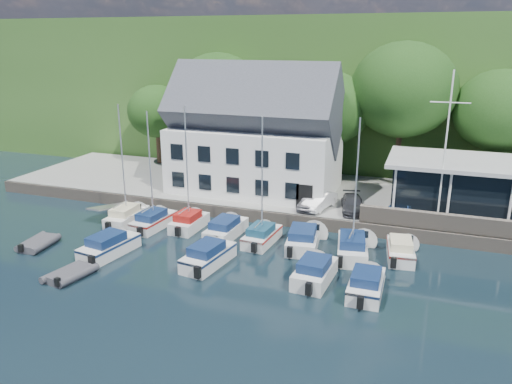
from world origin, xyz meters
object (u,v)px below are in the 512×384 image
at_px(boat_r2_3, 315,269).
at_px(boat_r2_4, 366,282).
at_px(boat_r1_0, 123,170).
at_px(car_silver, 310,200).
at_px(dinghy_1, 70,273).
at_px(harbor_building, 255,141).
at_px(car_blue, 401,208).
at_px(boat_r1_2, 187,174).
at_px(boat_r1_4, 262,186).
at_px(boat_r2_2, 208,254).
at_px(boat_r1_5, 303,237).
at_px(boat_r1_7, 401,248).
at_px(boat_r1_1, 151,174).
at_px(boat_r1_6, 356,187).
at_px(car_white, 319,201).
at_px(flagpole, 445,150).
at_px(boat_r2_0, 109,244).
at_px(dinghy_0, 38,242).
at_px(car_dgrey, 352,204).
at_px(boat_r1_3, 226,227).

relative_size(boat_r2_3, boat_r2_4, 1.00).
bearing_deg(boat_r2_3, boat_r1_0, 167.65).
bearing_deg(car_silver, dinghy_1, -125.08).
xyz_separation_m(harbor_building, car_blue, (12.78, -3.09, -3.73)).
xyz_separation_m(boat_r1_2, boat_r1_4, (6.06, -0.73, -0.11)).
bearing_deg(boat_r2_2, boat_r1_4, 73.64).
distance_m(boat_r1_5, boat_r1_7, 6.47).
bearing_deg(boat_r1_4, boat_r2_4, -27.47).
bearing_deg(boat_r1_1, boat_r1_6, 4.41).
bearing_deg(boat_r1_1, car_white, 31.84).
height_order(boat_r1_5, boat_r1_6, boat_r1_6).
height_order(boat_r1_0, boat_r1_1, boat_r1_0).
distance_m(flagpole, boat_r2_2, 17.86).
bearing_deg(car_blue, boat_r2_4, -80.80).
distance_m(car_blue, boat_r2_0, 21.30).
bearing_deg(dinghy_1, boat_r2_2, 43.55).
bearing_deg(car_blue, dinghy_1, -125.45).
bearing_deg(flagpole, car_blue, 166.40).
distance_m(car_white, dinghy_0, 20.82).
relative_size(boat_r2_2, dinghy_1, 2.00).
relative_size(car_white, boat_r1_6, 0.40).
height_order(car_dgrey, boat_r1_0, boat_r1_0).
bearing_deg(dinghy_1, harbor_building, 84.93).
xyz_separation_m(boat_r1_0, boat_r1_7, (20.63, 0.35, -3.61)).
relative_size(boat_r1_0, boat_r2_3, 1.56).
bearing_deg(boat_r2_3, harbor_building, 126.20).
bearing_deg(boat_r1_0, boat_r1_6, -3.08).
xyz_separation_m(boat_r2_2, boat_r2_3, (6.90, 0.04, -0.01)).
relative_size(car_dgrey, boat_r1_0, 0.47).
distance_m(boat_r2_0, dinghy_0, 5.46).
height_order(car_blue, flagpole, flagpole).
bearing_deg(boat_r2_4, boat_r2_2, 176.86).
bearing_deg(boat_r2_3, boat_r1_5, 115.90).
relative_size(boat_r2_0, dinghy_0, 2.01).
bearing_deg(harbor_building, boat_r1_0, -129.59).
relative_size(car_dgrey, car_blue, 1.11).
xyz_separation_m(car_white, flagpole, (8.79, -0.33, 4.79)).
bearing_deg(boat_r2_3, boat_r1_1, 165.50).
bearing_deg(flagpole, boat_r2_2, -143.63).
bearing_deg(boat_r1_6, car_silver, 116.86).
relative_size(car_blue, dinghy_0, 1.18).
relative_size(car_silver, boat_r1_7, 0.69).
xyz_separation_m(boat_r1_3, boat_r2_4, (10.79, -5.27, 0.01)).
distance_m(boat_r1_5, dinghy_0, 18.37).
height_order(boat_r1_1, boat_r2_3, boat_r1_1).
bearing_deg(boat_r1_0, boat_r1_5, -1.76).
xyz_separation_m(harbor_building, car_white, (6.58, -3.38, -3.71)).
height_order(car_dgrey, boat_r1_3, car_dgrey).
relative_size(harbor_building, car_white, 3.73).
relative_size(car_dgrey, flagpole, 0.37).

